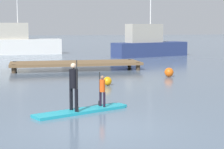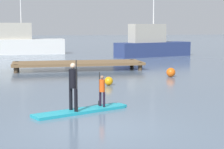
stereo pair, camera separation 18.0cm
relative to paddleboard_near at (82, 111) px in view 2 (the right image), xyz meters
name	(u,v)px [view 2 (the right image)]	position (x,y,z in m)	size (l,w,h in m)	color
ground_plane	(96,128)	(0.15, -2.22, -0.05)	(240.00, 240.00, 0.00)	slate
paddleboard_near	(82,111)	(0.00, 0.00, 0.00)	(3.55, 2.08, 0.10)	#1E9EB2
paddler_adult	(73,83)	(-0.30, -0.14, 1.00)	(0.39, 0.48, 1.77)	black
paddler_child_solo	(102,89)	(0.79, 0.38, 0.69)	(0.27, 0.37, 1.26)	black
fishing_boat_white_large	(152,45)	(9.99, 24.33, 1.11)	(8.22, 4.54, 8.08)	navy
motor_boat_small_navy	(18,43)	(-3.14, 30.05, 1.14)	(9.78, 2.86, 8.79)	silver
floating_dock	(78,63)	(1.45, 13.72, 0.40)	(8.90, 2.93, 0.54)	brown
mooring_buoy_near	(171,72)	(6.42, 8.70, 0.22)	(0.55, 0.55, 0.55)	orange
mooring_buoy_mid	(109,81)	(2.15, 6.11, 0.17)	(0.44, 0.44, 0.44)	orange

